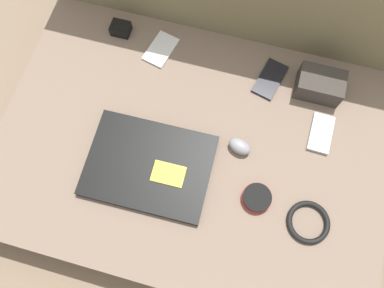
{
  "coord_description": "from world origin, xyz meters",
  "views": [
    {
      "loc": [
        0.09,
        -0.33,
        1.18
      ],
      "look_at": [
        0.0,
        0.0,
        0.17
      ],
      "focal_mm": 35.0,
      "sensor_mm": 36.0,
      "label": 1
    }
  ],
  "objects_px": {
    "phone_silver": "(321,133)",
    "phone_black": "(161,49)",
    "speaker_puck": "(257,198)",
    "camera_pouch": "(320,85)",
    "laptop": "(149,166)",
    "charger_brick": "(121,29)",
    "phone_small": "(270,79)",
    "computer_mouse": "(240,146)"
  },
  "relations": [
    {
      "from": "phone_silver",
      "to": "phone_black",
      "type": "height_order",
      "value": "phone_silver"
    },
    {
      "from": "speaker_puck",
      "to": "phone_silver",
      "type": "height_order",
      "value": "speaker_puck"
    },
    {
      "from": "speaker_puck",
      "to": "camera_pouch",
      "type": "height_order",
      "value": "camera_pouch"
    },
    {
      "from": "laptop",
      "to": "speaker_puck",
      "type": "height_order",
      "value": "same"
    },
    {
      "from": "phone_black",
      "to": "charger_brick",
      "type": "xyz_separation_m",
      "value": [
        -0.14,
        0.03,
        0.01
      ]
    },
    {
      "from": "speaker_puck",
      "to": "phone_silver",
      "type": "xyz_separation_m",
      "value": [
        0.14,
        0.24,
        -0.01
      ]
    },
    {
      "from": "camera_pouch",
      "to": "charger_brick",
      "type": "distance_m",
      "value": 0.64
    },
    {
      "from": "speaker_puck",
      "to": "phone_small",
      "type": "height_order",
      "value": "speaker_puck"
    },
    {
      "from": "computer_mouse",
      "to": "phone_silver",
      "type": "xyz_separation_m",
      "value": [
        0.22,
        0.11,
        -0.01
      ]
    },
    {
      "from": "laptop",
      "to": "speaker_puck",
      "type": "relative_size",
      "value": 4.25
    },
    {
      "from": "speaker_puck",
      "to": "phone_black",
      "type": "xyz_separation_m",
      "value": [
        -0.39,
        0.38,
        -0.01
      ]
    },
    {
      "from": "computer_mouse",
      "to": "speaker_puck",
      "type": "height_order",
      "value": "computer_mouse"
    },
    {
      "from": "speaker_puck",
      "to": "phone_silver",
      "type": "bearing_deg",
      "value": 59.01
    },
    {
      "from": "phone_black",
      "to": "charger_brick",
      "type": "distance_m",
      "value": 0.15
    },
    {
      "from": "laptop",
      "to": "camera_pouch",
      "type": "relative_size",
      "value": 2.64
    },
    {
      "from": "phone_small",
      "to": "computer_mouse",
      "type": "bearing_deg",
      "value": -85.63
    },
    {
      "from": "laptop",
      "to": "computer_mouse",
      "type": "xyz_separation_m",
      "value": [
        0.23,
        0.12,
        0.01
      ]
    },
    {
      "from": "laptop",
      "to": "phone_small",
      "type": "xyz_separation_m",
      "value": [
        0.27,
        0.36,
        -0.01
      ]
    },
    {
      "from": "charger_brick",
      "to": "speaker_puck",
      "type": "bearing_deg",
      "value": -38.06
    },
    {
      "from": "phone_silver",
      "to": "camera_pouch",
      "type": "height_order",
      "value": "camera_pouch"
    },
    {
      "from": "laptop",
      "to": "phone_silver",
      "type": "relative_size",
      "value": 2.94
    },
    {
      "from": "laptop",
      "to": "phone_black",
      "type": "relative_size",
      "value": 2.69
    },
    {
      "from": "phone_small",
      "to": "charger_brick",
      "type": "relative_size",
      "value": 2.39
    },
    {
      "from": "speaker_puck",
      "to": "charger_brick",
      "type": "distance_m",
      "value": 0.67
    },
    {
      "from": "phone_black",
      "to": "phone_small",
      "type": "bearing_deg",
      "value": 11.49
    },
    {
      "from": "phone_small",
      "to": "phone_black",
      "type": "bearing_deg",
      "value": -167.99
    },
    {
      "from": "speaker_puck",
      "to": "camera_pouch",
      "type": "xyz_separation_m",
      "value": [
        0.11,
        0.37,
        0.02
      ]
    },
    {
      "from": "speaker_puck",
      "to": "charger_brick",
      "type": "height_order",
      "value": "charger_brick"
    },
    {
      "from": "speaker_puck",
      "to": "laptop",
      "type": "bearing_deg",
      "value": 178.06
    },
    {
      "from": "charger_brick",
      "to": "computer_mouse",
      "type": "bearing_deg",
      "value": -32.31
    },
    {
      "from": "speaker_puck",
      "to": "phone_small",
      "type": "xyz_separation_m",
      "value": [
        -0.04,
        0.37,
        -0.01
      ]
    },
    {
      "from": "computer_mouse",
      "to": "camera_pouch",
      "type": "relative_size",
      "value": 0.57
    },
    {
      "from": "computer_mouse",
      "to": "phone_silver",
      "type": "bearing_deg",
      "value": 42.78
    },
    {
      "from": "laptop",
      "to": "phone_silver",
      "type": "height_order",
      "value": "laptop"
    },
    {
      "from": "computer_mouse",
      "to": "camera_pouch",
      "type": "bearing_deg",
      "value": 69.89
    },
    {
      "from": "camera_pouch",
      "to": "phone_black",
      "type": "bearing_deg",
      "value": 178.71
    },
    {
      "from": "speaker_puck",
      "to": "phone_black",
      "type": "relative_size",
      "value": 0.63
    },
    {
      "from": "charger_brick",
      "to": "laptop",
      "type": "bearing_deg",
      "value": -61.43
    },
    {
      "from": "computer_mouse",
      "to": "speaker_puck",
      "type": "xyz_separation_m",
      "value": [
        0.08,
        -0.13,
        -0.01
      ]
    },
    {
      "from": "laptop",
      "to": "computer_mouse",
      "type": "height_order",
      "value": "computer_mouse"
    },
    {
      "from": "laptop",
      "to": "phone_small",
      "type": "distance_m",
      "value": 0.45
    },
    {
      "from": "charger_brick",
      "to": "phone_small",
      "type": "bearing_deg",
      "value": -5.18
    }
  ]
}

